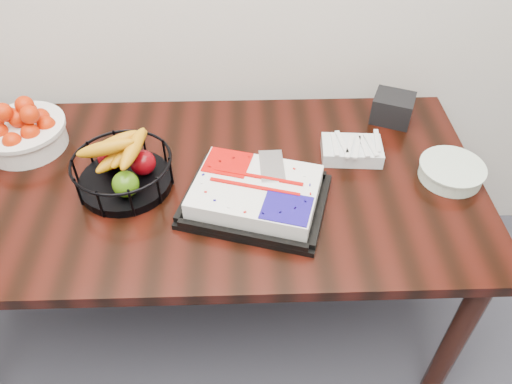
{
  "coord_description": "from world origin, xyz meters",
  "views": [
    {
      "loc": [
        0.14,
        0.81,
        1.84
      ],
      "look_at": [
        0.17,
        1.85,
        0.83
      ],
      "focal_mm": 35.0,
      "sensor_mm": 36.0,
      "label": 1
    }
  ],
  "objects_px": {
    "cake_tray": "(256,195)",
    "tangerine_bowl": "(21,127)",
    "table": "(205,198)",
    "napkin_box": "(393,108)",
    "plate_stack": "(451,172)"
  },
  "relations": [
    {
      "from": "cake_tray",
      "to": "tangerine_bowl",
      "type": "height_order",
      "value": "tangerine_bowl"
    },
    {
      "from": "table",
      "to": "tangerine_bowl",
      "type": "relative_size",
      "value": 6.21
    },
    {
      "from": "table",
      "to": "napkin_box",
      "type": "bearing_deg",
      "value": 24.28
    },
    {
      "from": "table",
      "to": "plate_stack",
      "type": "xyz_separation_m",
      "value": [
        0.8,
        -0.02,
        0.11
      ]
    },
    {
      "from": "table",
      "to": "plate_stack",
      "type": "bearing_deg",
      "value": -1.26
    },
    {
      "from": "cake_tray",
      "to": "plate_stack",
      "type": "distance_m",
      "value": 0.64
    },
    {
      "from": "tangerine_bowl",
      "to": "napkin_box",
      "type": "bearing_deg",
      "value": 5.12
    },
    {
      "from": "table",
      "to": "cake_tray",
      "type": "distance_m",
      "value": 0.24
    },
    {
      "from": "tangerine_bowl",
      "to": "plate_stack",
      "type": "relative_size",
      "value": 1.39
    },
    {
      "from": "table",
      "to": "tangerine_bowl",
      "type": "height_order",
      "value": "tangerine_bowl"
    },
    {
      "from": "plate_stack",
      "to": "tangerine_bowl",
      "type": "bearing_deg",
      "value": 171.61
    },
    {
      "from": "tangerine_bowl",
      "to": "napkin_box",
      "type": "height_order",
      "value": "tangerine_bowl"
    },
    {
      "from": "table",
      "to": "plate_stack",
      "type": "relative_size",
      "value": 8.65
    },
    {
      "from": "cake_tray",
      "to": "table",
      "type": "bearing_deg",
      "value": 144.93
    },
    {
      "from": "tangerine_bowl",
      "to": "napkin_box",
      "type": "relative_size",
      "value": 2.08
    },
    {
      "from": "plate_stack",
      "to": "napkin_box",
      "type": "distance_m",
      "value": 0.35
    },
    {
      "from": "cake_tray",
      "to": "tangerine_bowl",
      "type": "relative_size",
      "value": 1.71
    },
    {
      "from": "table",
      "to": "tangerine_bowl",
      "type": "xyz_separation_m",
      "value": [
        -0.62,
        0.19,
        0.17
      ]
    },
    {
      "from": "table",
      "to": "napkin_box",
      "type": "xyz_separation_m",
      "value": [
        0.68,
        0.31,
        0.14
      ]
    },
    {
      "from": "plate_stack",
      "to": "napkin_box",
      "type": "height_order",
      "value": "napkin_box"
    },
    {
      "from": "napkin_box",
      "to": "tangerine_bowl",
      "type": "bearing_deg",
      "value": -174.88
    },
    {
      "from": "cake_tray",
      "to": "napkin_box",
      "type": "bearing_deg",
      "value": 39.67
    }
  ]
}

